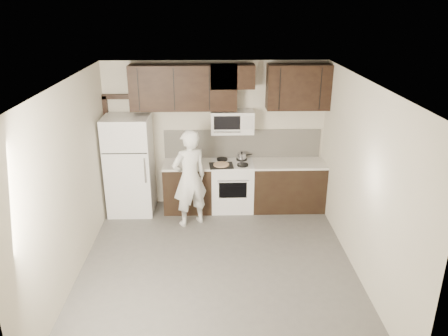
{
  "coord_description": "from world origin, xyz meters",
  "views": [
    {
      "loc": [
        -0.06,
        -5.48,
        3.69
      ],
      "look_at": [
        0.12,
        0.9,
        1.21
      ],
      "focal_mm": 35.0,
      "sensor_mm": 36.0,
      "label": 1
    }
  ],
  "objects_px": {
    "stove": "(232,185)",
    "refrigerator": "(130,165)",
    "microwave": "(232,122)",
    "person": "(190,178)"
  },
  "relations": [
    {
      "from": "stove",
      "to": "refrigerator",
      "type": "distance_m",
      "value": 1.9
    },
    {
      "from": "refrigerator",
      "to": "microwave",
      "type": "bearing_deg",
      "value": 5.15
    },
    {
      "from": "refrigerator",
      "to": "stove",
      "type": "bearing_deg",
      "value": 1.51
    },
    {
      "from": "stove",
      "to": "microwave",
      "type": "xyz_separation_m",
      "value": [
        -0.0,
        0.12,
        1.19
      ]
    },
    {
      "from": "person",
      "to": "refrigerator",
      "type": "bearing_deg",
      "value": -53.5
    },
    {
      "from": "refrigerator",
      "to": "person",
      "type": "bearing_deg",
      "value": -25.84
    },
    {
      "from": "stove",
      "to": "refrigerator",
      "type": "relative_size",
      "value": 0.52
    },
    {
      "from": "stove",
      "to": "person",
      "type": "xyz_separation_m",
      "value": [
        -0.75,
        -0.58,
        0.4
      ]
    },
    {
      "from": "person",
      "to": "microwave",
      "type": "bearing_deg",
      "value": -164.64
    },
    {
      "from": "stove",
      "to": "person",
      "type": "height_order",
      "value": "person"
    }
  ]
}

